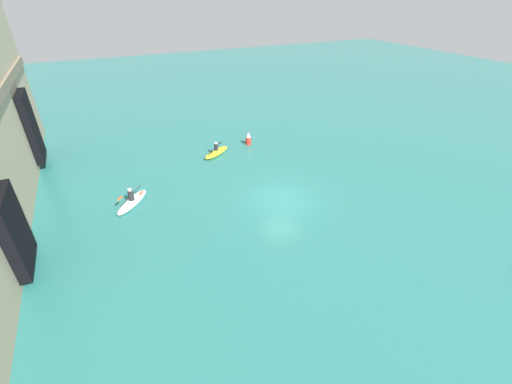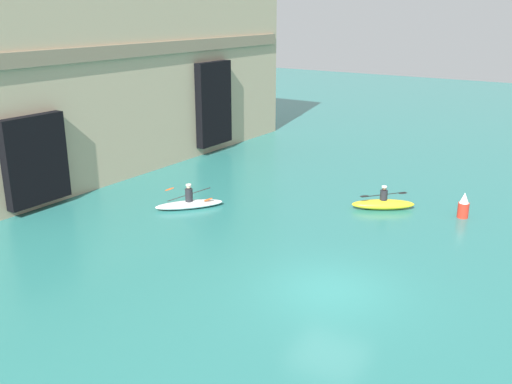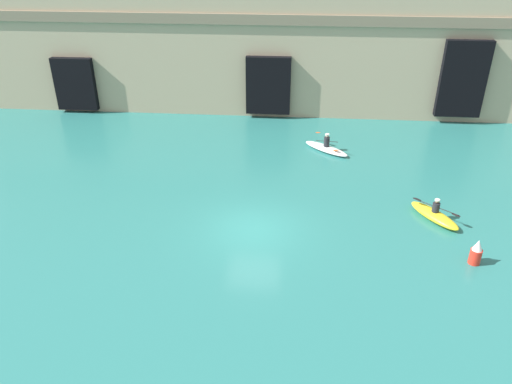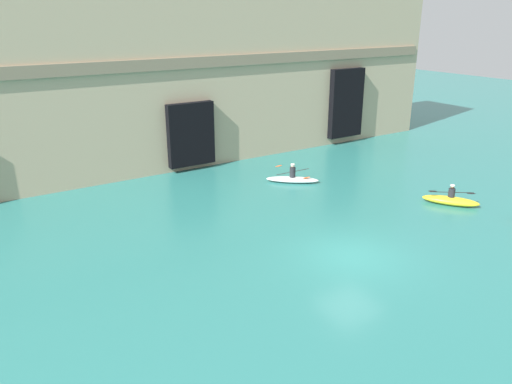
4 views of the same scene
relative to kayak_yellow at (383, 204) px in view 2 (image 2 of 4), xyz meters
name	(u,v)px [view 2 (image 2 of 4)]	position (x,y,z in m)	size (l,w,h in m)	color
ground_plane	(331,291)	(-8.39, -1.55, -0.25)	(120.00, 120.00, 0.00)	#28706B
kayak_yellow	(383,204)	(0.00, 0.00, 0.00)	(2.24, 2.81, 1.09)	yellow
kayak_white	(189,203)	(-4.75, 7.43, -0.04)	(2.91, 2.62, 1.13)	white
marker_buoy	(464,206)	(0.88, -3.31, 0.27)	(0.48, 0.48, 1.14)	red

